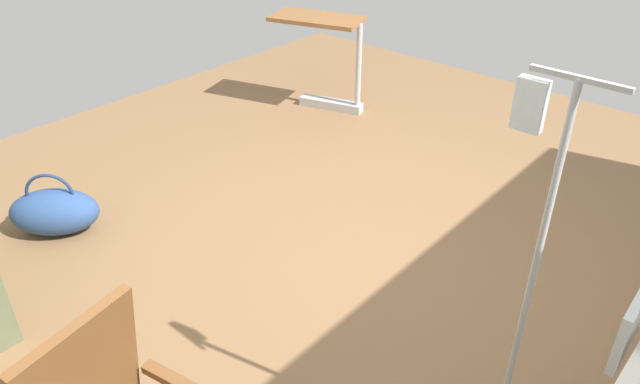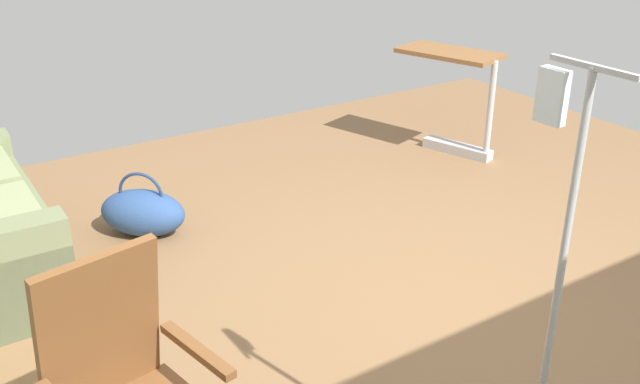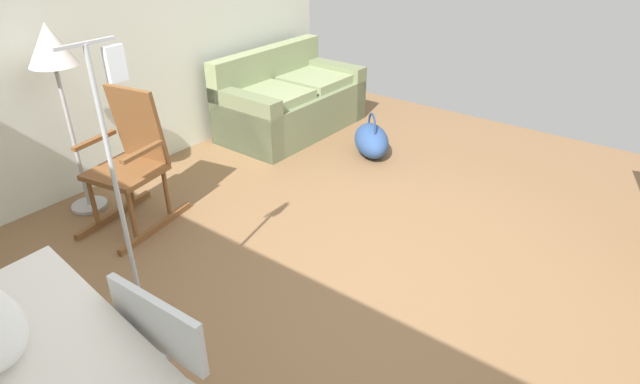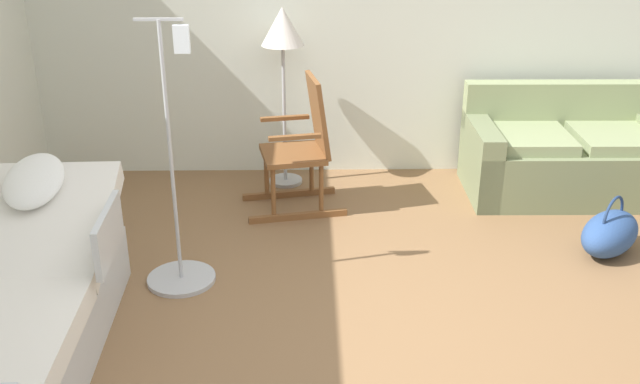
% 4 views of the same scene
% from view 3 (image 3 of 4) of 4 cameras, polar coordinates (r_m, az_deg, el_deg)
% --- Properties ---
extents(ground_plane, '(6.69, 6.69, 0.00)m').
position_cam_3_polar(ground_plane, '(3.49, 5.74, -10.02)').
color(ground_plane, olive).
extents(back_wall, '(5.51, 0.10, 2.70)m').
position_cam_3_polar(back_wall, '(4.78, -23.52, 16.68)').
color(back_wall, silver).
rests_on(back_wall, ground).
extents(couch, '(1.61, 0.87, 0.85)m').
position_cam_3_polar(couch, '(5.71, -3.31, 9.75)').
color(couch, '#737D57').
rests_on(couch, ground).
extents(rocking_chair, '(0.83, 0.61, 1.05)m').
position_cam_3_polar(rocking_chair, '(4.14, -19.99, 3.17)').
color(rocking_chair, brown).
rests_on(rocking_chair, ground).
extents(floor_lamp, '(0.34, 0.34, 1.48)m').
position_cam_3_polar(floor_lamp, '(4.26, -27.25, 12.90)').
color(floor_lamp, '#B2B5BA').
rests_on(floor_lamp, ground).
extents(duffel_bag, '(0.62, 0.62, 0.43)m').
position_cam_3_polar(duffel_bag, '(5.16, 5.66, 5.68)').
color(duffel_bag, '#2D4C84').
rests_on(duffel_bag, ground).
extents(iv_pole, '(0.44, 0.44, 1.69)m').
position_cam_3_polar(iv_pole, '(3.10, -18.84, -11.63)').
color(iv_pole, '#B2B5BA').
rests_on(iv_pole, ground).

